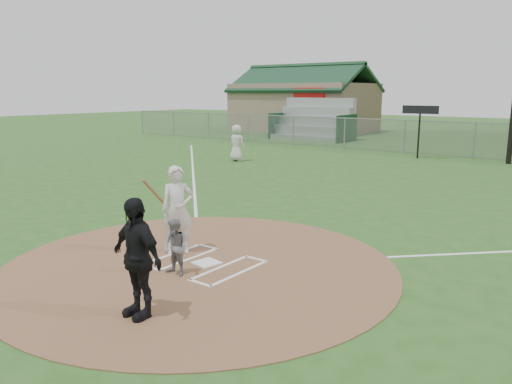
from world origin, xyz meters
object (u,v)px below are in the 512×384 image
Objects in this scene: home_plate at (207,263)px; ondeck_player at (237,143)px; catcher at (175,247)px; batter_at_plate at (178,210)px; umpire at (137,258)px.

home_plate is 0.26× the size of ondeck_player.
batter_at_plate is (-1.02, 1.06, 0.43)m from catcher.
home_plate is 1.03m from catcher.
catcher is at bearing -46.12° from batter_at_plate.
catcher is 17.08m from ondeck_player.
catcher is 0.57× the size of umpire.
ondeck_player reaches higher than home_plate.
batter_at_plate is at bearing 169.66° from home_plate.
home_plate is at bearing 124.76° from ondeck_player.
umpire reaches higher than ondeck_player.
umpire is 1.03× the size of ondeck_player.
catcher reaches higher than home_plate.
umpire is at bearing -63.18° from catcher.
batter_at_plate is at bearing 122.11° from ondeck_player.
batter_at_plate reaches higher than umpire.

